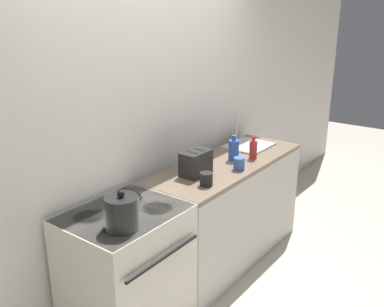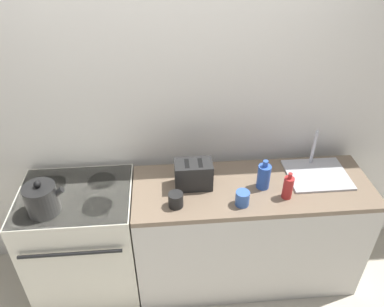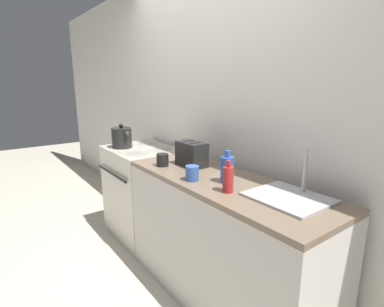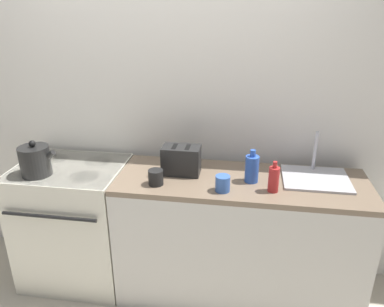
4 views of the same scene
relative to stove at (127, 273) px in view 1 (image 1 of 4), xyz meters
name	(u,v)px [view 1 (image 1 of 4)]	position (x,y,z in m)	size (l,w,h in m)	color
ground_plane	(216,302)	(0.62, -0.30, -0.47)	(12.00, 12.00, 0.00)	beige
wall_back	(147,124)	(0.62, 0.36, 0.83)	(8.00, 0.05, 2.60)	silver
stove	(127,273)	(0.00, 0.00, 0.00)	(0.75, 0.64, 0.91)	silver
counter_block	(226,211)	(1.20, -0.01, -0.01)	(1.63, 0.58, 0.91)	silver
kettle	(122,212)	(-0.15, -0.14, 0.54)	(0.25, 0.20, 0.24)	black
toaster	(196,163)	(0.80, 0.02, 0.54)	(0.25, 0.15, 0.19)	black
sink_tray	(248,144)	(1.67, 0.07, 0.46)	(0.42, 0.36, 0.28)	#B7B7BC
bottle_red	(253,149)	(1.39, -0.14, 0.53)	(0.06, 0.06, 0.20)	#B72828
bottle_blue	(234,150)	(1.26, -0.03, 0.53)	(0.09, 0.09, 0.22)	#2D56B7
cup_blue	(239,164)	(1.09, -0.19, 0.49)	(0.09, 0.09, 0.10)	#3860B2
cup_black	(206,179)	(0.67, -0.16, 0.49)	(0.09, 0.09, 0.10)	black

